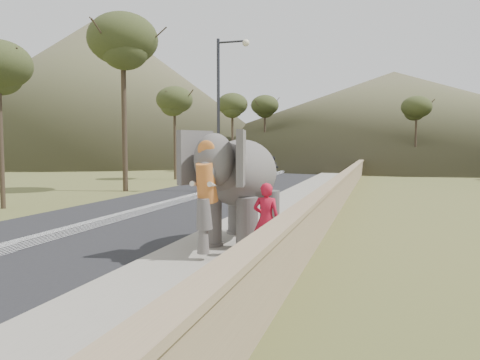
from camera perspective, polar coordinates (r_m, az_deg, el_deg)
name	(u,v)px	position (r m, az deg, el deg)	size (l,w,h in m)	color
ground	(205,273)	(9.31, -4.24, -11.22)	(160.00, 160.00, 0.00)	olive
road	(180,203)	(20.28, -7.33, -2.74)	(7.00, 120.00, 0.03)	black
median	(180,200)	(20.27, -7.34, -2.48)	(0.35, 120.00, 0.22)	black
walkway	(295,205)	(18.81, 6.73, -3.10)	(3.00, 120.00, 0.15)	#9E9687
parapet	(337,195)	(18.54, 11.78, -1.79)	(0.30, 120.00, 1.10)	tan
lamppost	(224,99)	(24.82, -1.97, 9.81)	(1.76, 0.36, 8.00)	#302F34
signboard	(226,161)	(24.37, -1.76, 2.31)	(0.60, 0.08, 2.40)	#2D2D33
hill_left	(102,89)	(76.08, -16.50, 10.55)	(60.00, 60.00, 22.00)	brown
hill_far	(393,116)	(78.52, 18.15, 7.38)	(80.00, 80.00, 14.00)	brown
elephant_and_man	(242,188)	(11.36, 0.28, -0.98)	(2.29, 3.75, 2.61)	slate
motorcyclist	(268,173)	(30.12, 3.39, 0.86)	(1.35, 1.64, 1.76)	maroon
trees	(370,126)	(36.77, 15.60, 6.37)	(48.03, 42.30, 9.65)	#473828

